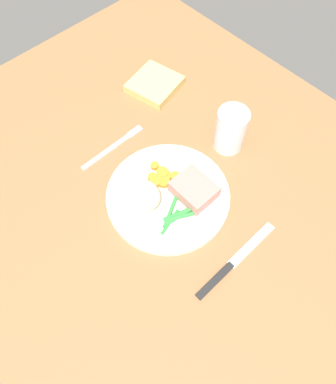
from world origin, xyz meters
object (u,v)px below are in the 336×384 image
(fork, at_px, (112,148))
(knife, at_px, (234,262))
(dinner_plate, at_px, (168,196))
(meat_portion, at_px, (194,189))
(water_glass, at_px, (230,132))
(napkin, at_px, (155,84))

(fork, xyz_separation_m, knife, (0.36, -0.00, -0.00))
(dinner_plate, bearing_deg, knife, -0.89)
(meat_portion, distance_m, fork, 0.22)
(meat_portion, distance_m, knife, 0.16)
(water_glass, bearing_deg, meat_portion, -74.15)
(water_glass, bearing_deg, fork, -130.91)
(dinner_plate, height_order, fork, dinner_plate)
(water_glass, relative_size, napkin, 0.91)
(water_glass, bearing_deg, knife, -45.10)
(knife, bearing_deg, meat_portion, 161.55)
(dinner_plate, height_order, water_glass, water_glass)
(dinner_plate, distance_m, water_glass, 0.19)
(knife, distance_m, water_glass, 0.27)
(dinner_plate, xyz_separation_m, meat_portion, (0.03, 0.04, 0.02))
(knife, xyz_separation_m, napkin, (-0.43, 0.19, 0.01))
(napkin, bearing_deg, water_glass, 0.36)
(meat_portion, height_order, water_glass, water_glass)
(fork, bearing_deg, water_glass, 52.22)
(dinner_plate, xyz_separation_m, water_glass, (-0.01, 0.19, 0.03))
(dinner_plate, relative_size, water_glass, 2.49)
(napkin, bearing_deg, meat_portion, -28.00)
(dinner_plate, relative_size, knife, 1.21)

